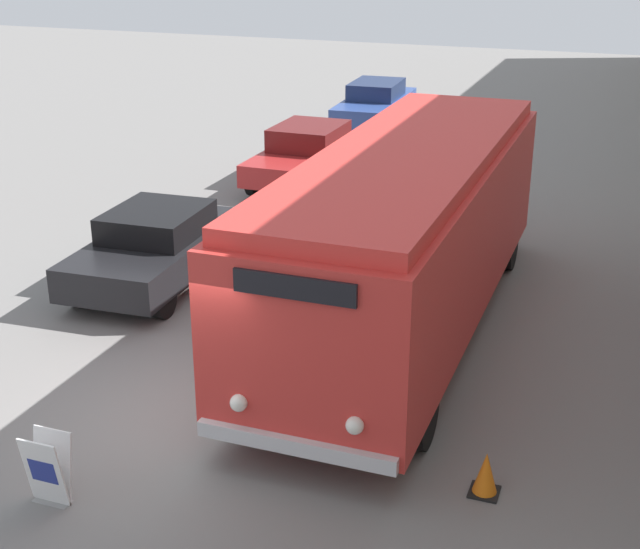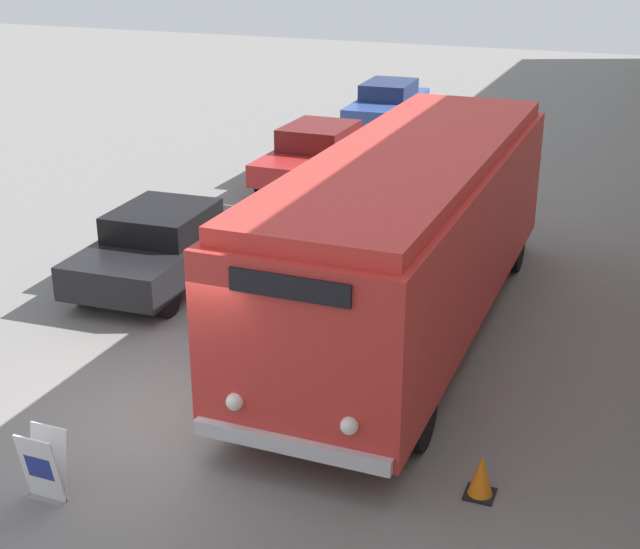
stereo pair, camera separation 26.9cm
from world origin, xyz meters
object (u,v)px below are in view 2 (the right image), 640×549
object	(u,v)px
sign_board	(45,466)
parked_car_near	(162,245)
parked_car_far	(388,104)
parked_car_mid	(318,153)
traffic_cone	(481,476)
vintage_bus	(409,230)

from	to	relation	value
sign_board	parked_car_near	bearing A→B (deg)	109.52
parked_car_far	sign_board	bearing A→B (deg)	-85.94
parked_car_mid	parked_car_far	distance (m)	7.25
sign_board	traffic_cone	size ratio (longest dim) A/B	1.62
sign_board	traffic_cone	xyz separation A→B (m)	(4.81, 1.97, -0.17)
vintage_bus	sign_board	size ratio (longest dim) A/B	10.75
vintage_bus	sign_board	world-z (taller)	vintage_bus
traffic_cone	vintage_bus	bearing A→B (deg)	117.57
parked_car_mid	traffic_cone	distance (m)	13.96
parked_car_mid	traffic_cone	xyz separation A→B (m)	(6.96, -12.09, -0.50)
parked_car_mid	traffic_cone	world-z (taller)	parked_car_mid
vintage_bus	parked_car_mid	size ratio (longest dim) A/B	2.15
parked_car_mid	parked_car_far	size ratio (longest dim) A/B	0.94
traffic_cone	parked_car_near	bearing A→B (deg)	147.36
vintage_bus	parked_car_mid	world-z (taller)	vintage_bus
parked_car_far	parked_car_mid	bearing A→B (deg)	-89.66
sign_board	parked_car_near	world-z (taller)	parked_car_near
sign_board	traffic_cone	world-z (taller)	sign_board
parked_car_near	parked_car_far	size ratio (longest dim) A/B	0.90
vintage_bus	parked_car_far	bearing A→B (deg)	108.84
parked_car_near	traffic_cone	size ratio (longest dim) A/B	7.73
parked_car_mid	parked_car_far	bearing A→B (deg)	93.02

